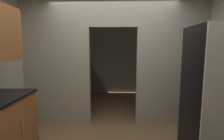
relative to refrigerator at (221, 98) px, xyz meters
The scene contains 3 objects.
kitchen_partition 1.97m from the refrigerator, 140.06° to the left, with size 3.75×0.12×2.62m.
adjoining_room_shell 3.41m from the refrigerator, 115.80° to the left, with size 3.75×2.60×2.62m.
refrigerator is the anchor object (origin of this frame).
Camera 1 is at (0.09, -2.24, 1.61)m, focal length 27.01 mm.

